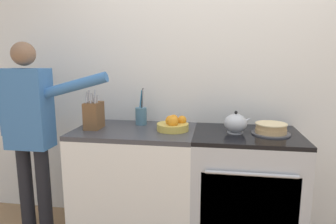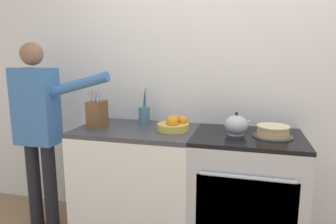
# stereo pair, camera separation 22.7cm
# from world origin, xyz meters

# --- Properties ---
(wall_back) EXTENTS (8.00, 0.04, 2.60)m
(wall_back) POSITION_xyz_m (0.00, 0.64, 1.30)
(wall_back) COLOR silver
(wall_back) RESTS_ON ground_plane
(counter_cabinet) EXTENTS (0.94, 0.62, 0.91)m
(counter_cabinet) POSITION_xyz_m (-0.63, 0.31, 0.46)
(counter_cabinet) COLOR white
(counter_cabinet) RESTS_ON ground_plane
(stove_range) EXTENTS (0.79, 0.65, 0.91)m
(stove_range) POSITION_xyz_m (0.24, 0.31, 0.46)
(stove_range) COLOR #B7BABF
(stove_range) RESTS_ON ground_plane
(layer_cake) EXTENTS (0.28, 0.28, 0.08)m
(layer_cake) POSITION_xyz_m (0.40, 0.31, 0.95)
(layer_cake) COLOR #4C4C51
(layer_cake) RESTS_ON stove_range
(tea_kettle) EXTENTS (0.21, 0.17, 0.17)m
(tea_kettle) POSITION_xyz_m (0.15, 0.31, 0.98)
(tea_kettle) COLOR #B7BABF
(tea_kettle) RESTS_ON stove_range
(knife_block) EXTENTS (0.11, 0.18, 0.31)m
(knife_block) POSITION_xyz_m (-0.96, 0.28, 1.02)
(knife_block) COLOR brown
(knife_block) RESTS_ON counter_cabinet
(utensil_crock) EXTENTS (0.09, 0.09, 0.30)m
(utensil_crock) POSITION_xyz_m (-0.62, 0.47, 0.99)
(utensil_crock) COLOR #477084
(utensil_crock) RESTS_ON counter_cabinet
(fruit_bowl) EXTENTS (0.25, 0.25, 0.12)m
(fruit_bowl) POSITION_xyz_m (-0.32, 0.32, 0.96)
(fruit_bowl) COLOR gold
(fruit_bowl) RESTS_ON counter_cabinet
(person_baker) EXTENTS (0.91, 0.20, 1.59)m
(person_baker) POSITION_xyz_m (-1.45, 0.18, 0.94)
(person_baker) COLOR black
(person_baker) RESTS_ON ground_plane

